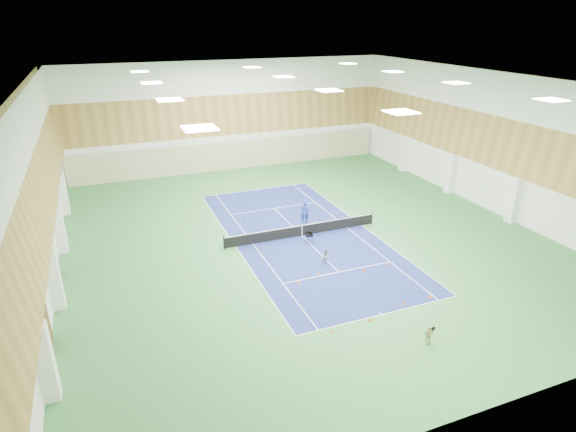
{
  "coord_description": "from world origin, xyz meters",
  "views": [
    {
      "loc": [
        -13.99,
        -32.05,
        16.28
      ],
      "look_at": [
        -1.29,
        -0.21,
        2.0
      ],
      "focal_mm": 30.0,
      "sensor_mm": 36.0,
      "label": 1
    }
  ],
  "objects_px": {
    "coach": "(305,212)",
    "child_apron": "(428,335)",
    "child_court": "(326,256)",
    "tennis_net": "(302,230)",
    "ball_cart": "(309,238)"
  },
  "relations": [
    {
      "from": "coach",
      "to": "child_apron",
      "type": "xyz_separation_m",
      "value": [
        -0.42,
        -17.51,
        -0.45
      ]
    },
    {
      "from": "child_court",
      "to": "child_apron",
      "type": "xyz_separation_m",
      "value": [
        1.1,
        -10.2,
        -0.05
      ]
    },
    {
      "from": "tennis_net",
      "to": "child_court",
      "type": "height_order",
      "value": "child_court"
    },
    {
      "from": "tennis_net",
      "to": "child_apron",
      "type": "relative_size",
      "value": 12.02
    },
    {
      "from": "child_apron",
      "to": "coach",
      "type": "bearing_deg",
      "value": 103.98
    },
    {
      "from": "ball_cart",
      "to": "tennis_net",
      "type": "bearing_deg",
      "value": 98.09
    },
    {
      "from": "tennis_net",
      "to": "child_court",
      "type": "xyz_separation_m",
      "value": [
        -0.26,
        -4.92,
        0.03
      ]
    },
    {
      "from": "tennis_net",
      "to": "ball_cart",
      "type": "xyz_separation_m",
      "value": [
        0.01,
        -1.38,
        -0.12
      ]
    },
    {
      "from": "coach",
      "to": "child_court",
      "type": "relative_size",
      "value": 1.69
    },
    {
      "from": "ball_cart",
      "to": "child_court",
      "type": "bearing_deg",
      "value": -86.52
    },
    {
      "from": "child_court",
      "to": "ball_cart",
      "type": "relative_size",
      "value": 1.35
    },
    {
      "from": "child_apron",
      "to": "ball_cart",
      "type": "height_order",
      "value": "child_apron"
    },
    {
      "from": "tennis_net",
      "to": "coach",
      "type": "xyz_separation_m",
      "value": [
        1.26,
        2.39,
        0.43
      ]
    },
    {
      "from": "child_court",
      "to": "coach",
      "type": "bearing_deg",
      "value": 82.26
    },
    {
      "from": "tennis_net",
      "to": "child_court",
      "type": "bearing_deg",
      "value": -93.02
    }
  ]
}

